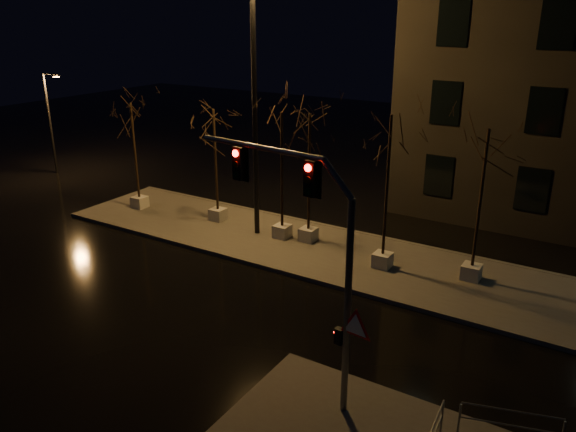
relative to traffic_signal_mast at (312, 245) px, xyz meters
The scene contains 12 objects.
ground 7.17m from the traffic_signal_mast, 157.38° to the left, with size 90.00×90.00×0.00m, color black.
median 10.66m from the traffic_signal_mast, 123.03° to the left, with size 22.00×5.00×0.15m, color #4B4843.
tree_0 16.37m from the traffic_signal_mast, 150.46° to the left, with size 1.80×1.80×5.27m.
tree_1 13.12m from the traffic_signal_mast, 138.54° to the left, with size 1.80×1.80×5.27m.
tree_2 10.47m from the traffic_signal_mast, 126.13° to the left, with size 1.80×1.80×5.50m.
tree_3 10.08m from the traffic_signal_mast, 120.02° to the left, with size 1.80×1.80×5.49m.
tree_4 8.08m from the traffic_signal_mast, 99.79° to the left, with size 1.80×1.80×5.93m.
tree_5 8.85m from the traffic_signal_mast, 78.52° to the left, with size 1.80×1.80×5.62m.
traffic_signal_mast is the anchor object (origin of this frame).
streetlight_main 11.33m from the traffic_signal_mast, 131.58° to the left, with size 2.69×0.56×10.76m.
streetlight_far 25.77m from the traffic_signal_mast, 156.22° to the left, with size 1.15×0.45×5.92m.
guard_rail_a 5.84m from the traffic_signal_mast, ahead, with size 2.10×0.66×0.94m.
Camera 1 is at (11.10, -12.59, 9.26)m, focal length 35.00 mm.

